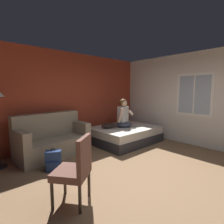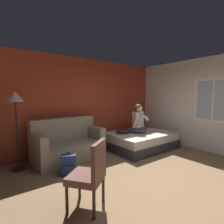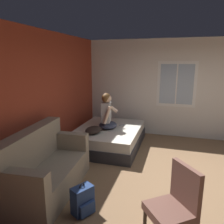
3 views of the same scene
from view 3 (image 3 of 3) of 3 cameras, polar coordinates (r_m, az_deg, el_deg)
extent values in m
plane|color=brown|center=(4.18, 20.50, -18.01)|extent=(40.00, 40.00, 0.00)
cube|color=#993823|center=(4.49, -18.84, 2.76)|extent=(10.28, 0.16, 2.70)
cube|color=silver|center=(6.36, 20.04, 5.58)|extent=(0.16, 7.17, 2.70)
cube|color=white|center=(6.25, 16.50, 6.96)|extent=(0.02, 1.04, 1.24)
cube|color=#9EB2C6|center=(6.23, 16.50, 6.94)|extent=(0.01, 0.88, 1.08)
cube|color=white|center=(6.23, 16.50, 6.94)|extent=(0.01, 0.04, 1.08)
cube|color=#2D2D33|center=(5.57, -0.86, -7.59)|extent=(1.97, 1.55, 0.26)
cube|color=beige|center=(5.49, -0.87, -5.25)|extent=(1.91, 1.50, 0.22)
cube|color=gray|center=(3.89, -15.90, -16.37)|extent=(1.76, 0.93, 0.44)
cube|color=gray|center=(3.82, -20.43, -8.69)|extent=(1.71, 0.37, 0.60)
cube|color=gray|center=(3.16, -23.04, -16.54)|extent=(0.24, 0.81, 0.32)
cube|color=gray|center=(4.35, -11.54, -7.36)|extent=(0.24, 0.81, 0.32)
cylinder|color=#382D23|center=(2.98, 8.55, -26.90)|extent=(0.04, 0.04, 0.40)
cylinder|color=#382D23|center=(3.15, 15.36, -24.64)|extent=(0.04, 0.04, 0.40)
cube|color=brown|center=(2.78, 14.75, -23.94)|extent=(0.65, 0.65, 0.10)
cube|color=brown|center=(2.73, 18.71, -17.71)|extent=(0.40, 0.33, 0.48)
ellipsoid|color=#383D51|center=(5.42, -1.05, -3.40)|extent=(0.58, 0.51, 0.16)
cube|color=#B2ADA8|center=(5.34, -1.49, -0.09)|extent=(0.36, 0.25, 0.48)
cylinder|color=#DBB293|center=(5.14, -1.29, -0.83)|extent=(0.11, 0.22, 0.44)
cylinder|color=#DBB293|center=(5.47, -0.38, 1.31)|extent=(0.14, 0.38, 0.29)
sphere|color=#DBB293|center=(5.27, -1.29, 3.56)|extent=(0.21, 0.21, 0.21)
ellipsoid|color=brown|center=(5.27, -1.51, 3.73)|extent=(0.26, 0.25, 0.23)
cube|color=navy|center=(3.34, -7.72, -21.77)|extent=(0.35, 0.31, 0.40)
cube|color=navy|center=(3.32, -6.41, -23.93)|extent=(0.23, 0.16, 0.18)
torus|color=black|center=(3.23, -7.84, -18.64)|extent=(0.08, 0.06, 0.09)
ellipsoid|color=#2D231E|center=(5.08, -4.83, -4.70)|extent=(0.49, 0.38, 0.14)
cube|color=#B7B7BC|center=(5.66, 2.61, -3.46)|extent=(0.15, 0.15, 0.01)
camera|label=1|loc=(2.45, 77.06, -9.39)|focal=28.00mm
camera|label=2|loc=(2.45, 77.06, -9.39)|focal=28.00mm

